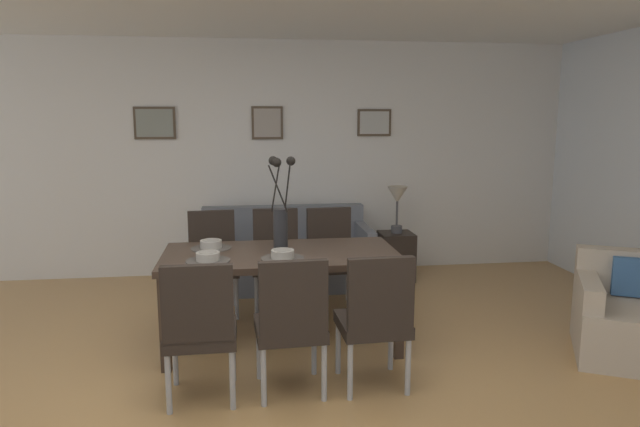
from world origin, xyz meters
TOP-DOWN VIEW (x-y plane):
  - ground_plane at (0.00, 0.00)m, footprint 9.00×9.00m
  - back_wall_panel at (0.00, 3.25)m, footprint 9.00×0.10m
  - dining_table at (0.16, 1.08)m, footprint 1.80×0.90m
  - dining_chair_near_left at (-0.40, 0.21)m, footprint 0.44×0.44m
  - dining_chair_near_right at (-0.41, 1.92)m, footprint 0.47×0.47m
  - dining_chair_far_left at (0.17, 0.23)m, footprint 0.46×0.46m
  - dining_chair_far_right at (0.17, 1.95)m, footprint 0.45×0.45m
  - dining_chair_mid_left at (0.72, 0.24)m, footprint 0.45×0.45m
  - dining_chair_mid_right at (0.69, 1.93)m, footprint 0.47×0.47m
  - centerpiece_vase at (0.16, 1.09)m, footprint 0.21×0.23m
  - placemat_near_left at (-0.38, 0.88)m, footprint 0.32×0.32m
  - bowl_near_left at (-0.38, 0.88)m, footprint 0.17×0.17m
  - placemat_near_right at (-0.38, 1.29)m, footprint 0.32×0.32m
  - bowl_near_right at (-0.38, 1.29)m, footprint 0.17×0.17m
  - placemat_far_left at (0.16, 0.88)m, footprint 0.32×0.32m
  - bowl_far_left at (0.16, 0.88)m, footprint 0.17×0.17m
  - sofa at (0.32, 2.70)m, footprint 1.77×0.84m
  - side_table at (1.53, 2.70)m, footprint 0.36×0.36m
  - table_lamp at (1.53, 2.70)m, footprint 0.22×0.22m
  - armchair at (2.76, 0.51)m, footprint 1.08×1.08m
  - framed_picture_left at (-1.05, 3.18)m, footprint 0.44×0.03m
  - framed_picture_center at (0.16, 3.18)m, footprint 0.34×0.03m
  - framed_picture_right at (1.37, 3.18)m, footprint 0.39×0.03m

SIDE VIEW (x-z plane):
  - ground_plane at x=0.00m, z-range 0.00..0.00m
  - side_table at x=1.53m, z-range 0.00..0.52m
  - sofa at x=0.32m, z-range -0.12..0.68m
  - armchair at x=2.76m, z-range -0.09..0.66m
  - dining_chair_near_left at x=-0.40m, z-range 0.05..0.97m
  - dining_chair_near_right at x=-0.41m, z-range 0.05..0.97m
  - dining_chair_far_left at x=0.17m, z-range 0.05..0.97m
  - dining_chair_far_right at x=0.17m, z-range 0.05..0.97m
  - dining_chair_mid_left at x=0.72m, z-range 0.05..0.97m
  - dining_chair_mid_right at x=0.69m, z-range 0.05..0.97m
  - dining_table at x=0.16m, z-range 0.29..1.03m
  - placemat_near_left at x=-0.38m, z-range 0.74..0.75m
  - placemat_near_right at x=-0.38m, z-range 0.74..0.75m
  - placemat_far_left at x=0.16m, z-range 0.74..0.75m
  - bowl_near_left at x=-0.38m, z-range 0.75..0.81m
  - bowl_near_right at x=-0.38m, z-range 0.75..0.81m
  - bowl_far_left at x=0.16m, z-range 0.75..0.81m
  - table_lamp at x=1.53m, z-range 0.64..1.15m
  - centerpiece_vase at x=0.16m, z-range 0.66..1.39m
  - back_wall_panel at x=0.00m, z-range 0.00..2.60m
  - framed_picture_left at x=-1.05m, z-range 1.53..1.87m
  - framed_picture_center at x=0.16m, z-range 1.52..1.88m
  - framed_picture_right at x=1.37m, z-range 1.55..1.85m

